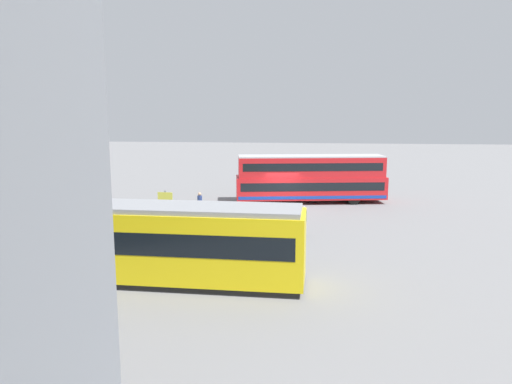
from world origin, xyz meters
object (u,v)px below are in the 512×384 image
double_decker_bus (310,178)px  info_sign (165,203)px  tram_yellow (115,240)px  pedestrian_near_railing (200,203)px  pedestrian_crossing (304,219)px

double_decker_bus → info_sign: size_ratio=5.11×
tram_yellow → pedestrian_near_railing: size_ratio=9.32×
pedestrian_crossing → info_sign: bearing=-5.1°
double_decker_bus → pedestrian_crossing: bearing=88.8°
pedestrian_near_railing → info_sign: 3.60m
double_decker_bus → tram_yellow: size_ratio=0.75×
double_decker_bus → tram_yellow: bearing=67.3°
tram_yellow → pedestrian_crossing: (-7.63, -8.28, -0.71)m
pedestrian_near_railing → double_decker_bus: bearing=-138.7°
double_decker_bus → pedestrian_crossing: (0.22, 10.47, -0.92)m
tram_yellow → double_decker_bus: bearing=-112.7°
pedestrian_near_railing → info_sign: size_ratio=0.73×
tram_yellow → pedestrian_crossing: bearing=-132.7°
pedestrian_near_railing → pedestrian_crossing: 8.16m
tram_yellow → info_sign: bearing=-85.2°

